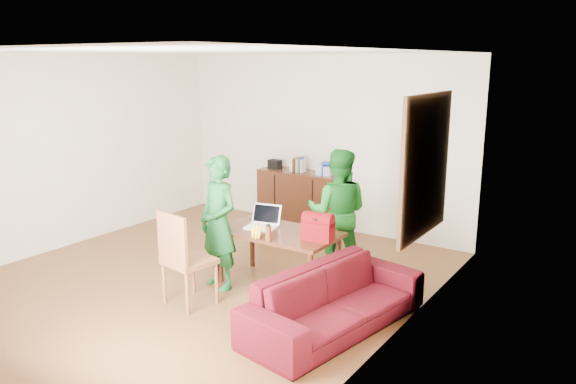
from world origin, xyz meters
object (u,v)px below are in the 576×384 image
Objects in this scene: person_near at (219,223)px; sofa at (335,300)px; person_far at (338,212)px; bottle at (268,232)px; table at (279,237)px; laptop at (261,224)px; red_bag at (318,229)px; chair at (189,277)px.

person_near is 0.76× the size of sofa.
bottle is at bearing 54.58° from person_far.
person_far is at bearing 61.33° from table.
table is 0.42m from bottle.
person_far is 8.03× the size of bottle.
laptop is 0.50m from bottle.
red_bag is 0.16× the size of sofa.
chair is at bearing -133.98° from bottle.
laptop is at bearing 84.94° from chair.
table is 0.90× the size of person_far.
person_near is at bearing -173.13° from bottle.
person_far is at bearing 65.33° from person_near.
chair is 3.15× the size of red_bag.
laptop is at bearing 76.26° from sofa.
red_bag reaches higher than table.
chair reaches higher than bottle.
laptop is 0.20× the size of sofa.
person_near reaches higher than table.
red_bag is at bearing 37.02° from bottle.
person_far is 1.59m from sofa.
bottle is (0.36, -0.35, 0.05)m from laptop.
person_near is (-0.04, 0.56, 0.47)m from chair.
red_bag is at bearing 53.62° from sofa.
bottle is at bearing -150.31° from red_bag.
table is 0.72m from person_near.
sofa is at bearing -29.59° from table.
sofa is at bearing 7.73° from person_near.
bottle is 0.55m from red_bag.
person_near is 0.53m from laptop.
person_near reaches higher than chair.
laptop is at bearing 135.36° from bottle.
sofa is (1.10, -0.61, -0.29)m from table.
person_far is 0.78m from red_bag.
chair is 0.52× the size of sofa.
table is at bearing -8.76° from laptop.
chair reaches higher than red_bag.
sofa is (1.34, -0.60, -0.41)m from laptop.
person_far is at bearing 75.91° from bottle.
red_bag is (0.17, -0.76, 0.00)m from person_far.
person_far is 3.87× the size of laptop.
person_near is 7.99× the size of bottle.
chair reaches higher than sofa.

